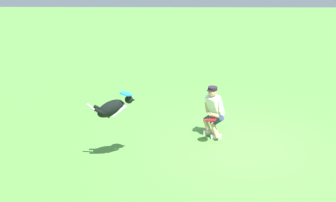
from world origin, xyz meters
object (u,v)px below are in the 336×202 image
Objects in this scene: dog at (113,108)px; person at (214,110)px; frisbee_held at (211,120)px; frisbee_flying at (126,94)px.

person is at bearing 8.89° from dog.
person is 0.40m from frisbee_held.
frisbee_flying is (1.94, 1.03, 0.78)m from person.
frisbee_flying is at bearing -4.35° from dog.
dog is 2.30m from frisbee_held.
frisbee_flying is at bearing 19.78° from frisbee_held.
person is 5.08× the size of frisbee_flying.
dog is 0.40m from frisbee_flying.
person is 2.33m from frisbee_flying.
person is at bearing -105.75° from frisbee_held.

